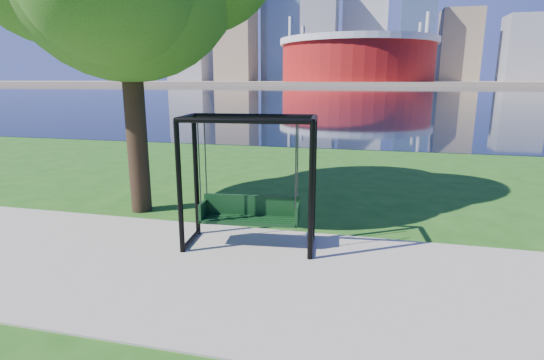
% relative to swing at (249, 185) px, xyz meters
% --- Properties ---
extents(ground, '(900.00, 900.00, 0.00)m').
position_rel_swing_xyz_m(ground, '(0.39, -0.63, -1.13)').
color(ground, '#1E5114').
rests_on(ground, ground).
extents(path, '(120.00, 4.00, 0.03)m').
position_rel_swing_xyz_m(path, '(0.39, -1.13, -1.11)').
color(path, '#9E937F').
rests_on(path, ground).
extents(river, '(900.00, 180.00, 0.02)m').
position_rel_swing_xyz_m(river, '(0.39, 101.37, -1.12)').
color(river, black).
rests_on(river, ground).
extents(far_bank, '(900.00, 228.00, 2.00)m').
position_rel_swing_xyz_m(far_bank, '(0.39, 305.37, -0.13)').
color(far_bank, '#937F60').
rests_on(far_bank, ground).
extents(stadium, '(83.00, 83.00, 32.00)m').
position_rel_swing_xyz_m(stadium, '(-9.61, 234.37, 13.10)').
color(stadium, maroon).
rests_on(stadium, far_bank).
extents(skyline, '(392.00, 66.00, 96.50)m').
position_rel_swing_xyz_m(skyline, '(-3.87, 318.77, 34.76)').
color(skyline, gray).
rests_on(skyline, far_bank).
extents(swing, '(2.36, 1.21, 2.33)m').
position_rel_swing_xyz_m(swing, '(0.00, 0.00, 0.00)').
color(swing, black).
rests_on(swing, ground).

